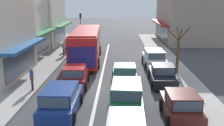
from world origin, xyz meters
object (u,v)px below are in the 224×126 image
(pedestrian_with_handbag_near, at_px, (32,77))
(pedestrian_browsing_midblock, at_px, (67,43))
(parked_sedan_kerb_second, at_px, (162,75))
(street_tree_right, at_px, (178,52))
(hatchback_queue_gap_filler, at_px, (75,77))
(traffic_light_downstreet, at_px, (81,23))
(wagon_queue_far_back, at_px, (126,95))
(parked_wagon_kerb_third, at_px, (154,58))
(parked_hatchback_kerb_front, at_px, (181,107))
(wagon_adjacent_lane_lead, at_px, (61,100))
(sedan_adjacent_lane_trail, at_px, (125,75))
(pedestrian_far_walker, at_px, (64,47))
(city_bus, at_px, (86,43))

(pedestrian_with_handbag_near, distance_m, pedestrian_browsing_midblock, 13.98)
(parked_sedan_kerb_second, height_order, street_tree_right, street_tree_right)
(hatchback_queue_gap_filler, relative_size, traffic_light_downstreet, 0.89)
(wagon_queue_far_back, relative_size, parked_wagon_kerb_third, 1.00)
(parked_hatchback_kerb_front, relative_size, parked_wagon_kerb_third, 0.82)
(wagon_adjacent_lane_lead, distance_m, street_tree_right, 11.28)
(traffic_light_downstreet, bearing_deg, pedestrian_browsing_midblock, -96.23)
(sedan_adjacent_lane_trail, height_order, wagon_queue_far_back, wagon_queue_far_back)
(wagon_adjacent_lane_lead, distance_m, pedestrian_far_walker, 14.78)
(city_bus, relative_size, hatchback_queue_gap_filler, 2.92)
(sedan_adjacent_lane_trail, height_order, street_tree_right, street_tree_right)
(city_bus, distance_m, wagon_adjacent_lane_lead, 12.66)
(sedan_adjacent_lane_trail, bearing_deg, hatchback_queue_gap_filler, -169.36)
(hatchback_queue_gap_filler, distance_m, wagon_adjacent_lane_lead, 4.60)
(sedan_adjacent_lane_trail, xyz_separation_m, wagon_queue_far_back, (0.01, -4.36, 0.08))
(city_bus, bearing_deg, parked_hatchback_kerb_front, -63.72)
(parked_wagon_kerb_third, height_order, pedestrian_far_walker, pedestrian_far_walker)
(wagon_queue_far_back, bearing_deg, sedan_adjacent_lane_trail, 90.16)
(parked_wagon_kerb_third, height_order, pedestrian_browsing_midblock, pedestrian_browsing_midblock)
(parked_hatchback_kerb_front, height_order, street_tree_right, street_tree_right)
(wagon_queue_far_back, distance_m, street_tree_right, 8.31)
(parked_hatchback_kerb_front, bearing_deg, sedan_adjacent_lane_trail, 115.59)
(pedestrian_browsing_midblock, bearing_deg, traffic_light_downstreet, 83.77)
(traffic_light_downstreet, bearing_deg, wagon_adjacent_lane_lead, -84.48)
(sedan_adjacent_lane_trail, bearing_deg, wagon_queue_far_back, -89.84)
(pedestrian_far_walker, bearing_deg, parked_wagon_kerb_third, -22.26)
(wagon_queue_far_back, height_order, traffic_light_downstreet, traffic_light_downstreet)
(parked_hatchback_kerb_front, distance_m, pedestrian_browsing_midblock, 20.28)
(parked_hatchback_kerb_front, bearing_deg, parked_wagon_kerb_third, 89.73)
(city_bus, relative_size, pedestrian_far_walker, 6.73)
(traffic_light_downstreet, height_order, pedestrian_far_walker, traffic_light_downstreet)
(pedestrian_with_handbag_near, bearing_deg, pedestrian_far_walker, 90.44)
(street_tree_right, height_order, pedestrian_browsing_midblock, street_tree_right)
(sedan_adjacent_lane_trail, height_order, parked_wagon_kerb_third, parked_wagon_kerb_third)
(parked_wagon_kerb_third, bearing_deg, wagon_adjacent_lane_lead, -121.11)
(wagon_queue_far_back, xyz_separation_m, traffic_light_downstreet, (-5.93, 23.18, 2.11))
(parked_hatchback_kerb_front, bearing_deg, parked_sedan_kerb_second, 89.95)
(traffic_light_downstreet, bearing_deg, wagon_queue_far_back, -75.64)
(parked_sedan_kerb_second, bearing_deg, pedestrian_far_walker, 135.29)
(sedan_adjacent_lane_trail, bearing_deg, city_bus, 116.83)
(sedan_adjacent_lane_trail, distance_m, pedestrian_browsing_midblock, 13.76)
(hatchback_queue_gap_filler, bearing_deg, parked_wagon_kerb_third, 43.45)
(parked_hatchback_kerb_front, distance_m, traffic_light_downstreet, 26.30)
(city_bus, xyz_separation_m, street_tree_right, (8.14, -4.76, 0.04))
(wagon_adjacent_lane_lead, relative_size, traffic_light_downstreet, 1.07)
(hatchback_queue_gap_filler, xyz_separation_m, wagon_queue_far_back, (3.60, -3.69, 0.04))
(city_bus, height_order, pedestrian_browsing_midblock, city_bus)
(wagon_queue_far_back, distance_m, parked_sedan_kerb_second, 5.29)
(city_bus, distance_m, parked_wagon_kerb_third, 6.95)
(parked_wagon_kerb_third, xyz_separation_m, pedestrian_far_walker, (-9.26, 3.79, 0.32))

